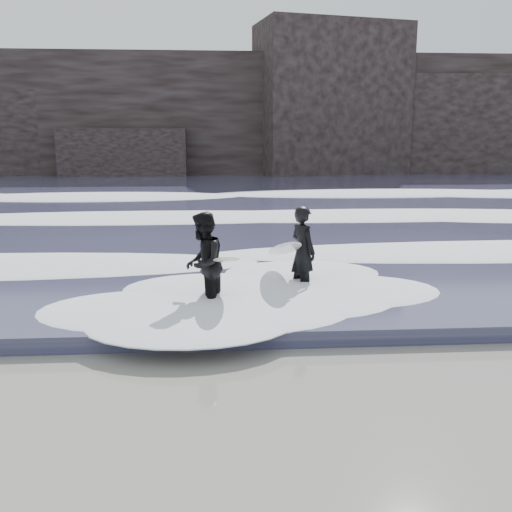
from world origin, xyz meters
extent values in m
plane|color=#826D53|center=(0.00, 0.00, 0.00)|extent=(120.00, 120.00, 0.00)
cube|color=#343451|center=(0.00, 29.00, 0.15)|extent=(90.00, 52.00, 0.30)
cube|color=black|center=(0.00, 46.00, 5.00)|extent=(70.00, 9.00, 10.00)
ellipsoid|color=white|center=(0.00, 9.00, 0.40)|extent=(60.00, 3.20, 0.20)
ellipsoid|color=white|center=(0.00, 16.00, 0.42)|extent=(60.00, 4.00, 0.24)
ellipsoid|color=white|center=(0.00, 25.00, 0.45)|extent=(60.00, 4.80, 0.30)
imported|color=black|center=(1.13, 6.24, 0.96)|extent=(0.74, 0.84, 1.93)
ellipsoid|color=white|center=(0.73, 6.29, 1.00)|extent=(0.74, 2.23, 0.81)
imported|color=black|center=(-0.98, 5.02, 0.99)|extent=(0.94, 1.10, 1.98)
ellipsoid|color=silver|center=(-0.56, 5.02, 1.07)|extent=(0.69, 2.01, 0.52)
camera|label=1|loc=(-0.73, -5.61, 3.36)|focal=40.00mm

